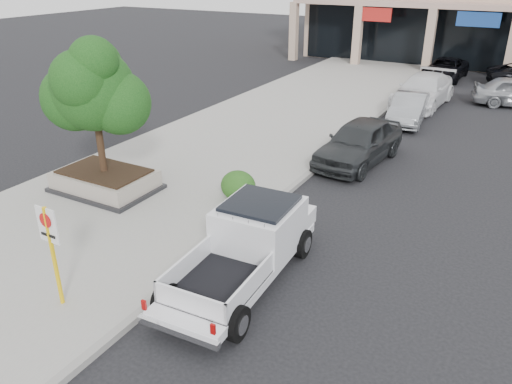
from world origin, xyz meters
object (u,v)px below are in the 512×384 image
curb_car_c (423,91)px  curb_car_d (445,69)px  no_parking_sign (51,243)px  curb_car_a (359,142)px  planter (105,180)px  pickup_truck (241,251)px  planter_tree (100,89)px  curb_car_b (409,109)px

curb_car_c → curb_car_d: 7.37m
no_parking_sign → curb_car_a: (2.71, 11.52, -0.83)m
planter → pickup_truck: (6.31, -2.06, 0.36)m
planter_tree → curb_car_d: bearing=75.5°
curb_car_a → curb_car_b: bearing=93.4°
planter → no_parking_sign: size_ratio=1.39×
curb_car_b → curb_car_d: size_ratio=0.85×
no_parking_sign → curb_car_a: bearing=76.8°
pickup_truck → curb_car_d: bearing=87.7°
pickup_truck → curb_car_a: size_ratio=1.12×
planter_tree → no_parking_sign: (3.33, -4.98, -1.78)m
no_parking_sign → planter: bearing=125.7°
curb_car_b → curb_car_c: (-0.12, 3.41, 0.13)m
planter_tree → pickup_truck: (6.18, -2.21, -2.58)m
planter_tree → curb_car_b: 14.44m
planter → no_parking_sign: (3.46, -4.82, 1.16)m
no_parking_sign → curb_car_d: bearing=84.5°
pickup_truck → curb_car_b: pickup_truck is taller
no_parking_sign → curb_car_b: size_ratio=0.57×
pickup_truck → curb_car_a: 8.75m
planter_tree → curb_car_d: planter_tree is taller
curb_car_b → pickup_truck: bearing=-95.6°
no_parking_sign → curb_car_c: bearing=82.1°
planter_tree → pickup_truck: bearing=-19.7°
curb_car_a → curb_car_c: curb_car_a is taller
planter → no_parking_sign: 6.05m
no_parking_sign → curb_car_d: size_ratio=0.48×
curb_car_b → curb_car_d: (-0.33, 10.78, -0.01)m
no_parking_sign → curb_car_d: no_parking_sign is taller
curb_car_c → no_parking_sign: bearing=-93.9°
curb_car_c → curb_car_d: size_ratio=1.16×
curb_car_a → curb_car_b: curb_car_a is taller
no_parking_sign → curb_car_c: (2.93, 21.05, -0.83)m
pickup_truck → curb_car_c: (0.08, 18.29, -0.04)m
curb_car_b → planter: bearing=-121.8°
no_parking_sign → curb_car_b: 17.92m
planter → curb_car_d: bearing=75.3°
no_parking_sign → pickup_truck: no_parking_sign is taller
no_parking_sign → curb_car_b: (3.05, 17.64, -0.97)m
no_parking_sign → curb_car_a: no_parking_sign is taller
planter_tree → no_parking_sign: 6.24m
no_parking_sign → pickup_truck: bearing=44.1°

